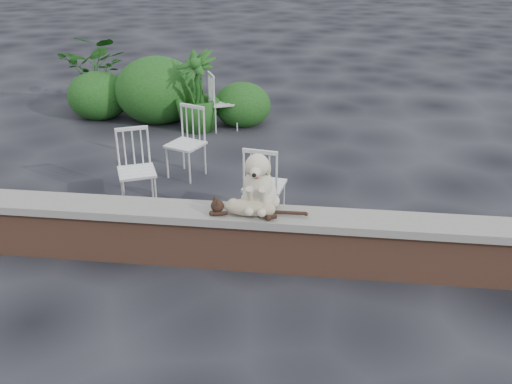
# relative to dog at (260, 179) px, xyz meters

# --- Properties ---
(ground) EXTENTS (60.00, 60.00, 0.00)m
(ground) POSITION_rel_dog_xyz_m (0.18, -0.09, -0.89)
(ground) COLOR black
(ground) RESTS_ON ground
(brick_wall) EXTENTS (6.00, 0.30, 0.50)m
(brick_wall) POSITION_rel_dog_xyz_m (0.18, -0.09, -0.64)
(brick_wall) COLOR brown
(brick_wall) RESTS_ON ground
(capstone) EXTENTS (6.20, 0.40, 0.08)m
(capstone) POSITION_rel_dog_xyz_m (0.18, -0.09, -0.35)
(capstone) COLOR slate
(capstone) RESTS_ON brick_wall
(dog) EXTENTS (0.44, 0.56, 0.62)m
(dog) POSITION_rel_dog_xyz_m (0.00, 0.00, 0.00)
(dog) COLOR beige
(dog) RESTS_ON capstone
(cat) EXTENTS (1.09, 0.32, 0.18)m
(cat) POSITION_rel_dog_xyz_m (-0.08, -0.15, -0.22)
(cat) COLOR tan
(cat) RESTS_ON capstone
(chair_b) EXTENTS (0.73, 0.73, 0.94)m
(chair_b) POSITION_rel_dog_xyz_m (-1.22, 1.96, -0.42)
(chair_b) COLOR white
(chair_b) RESTS_ON ground
(chair_e) EXTENTS (0.74, 0.74, 0.94)m
(chair_e) POSITION_rel_dog_xyz_m (-1.07, 3.95, -0.42)
(chair_e) COLOR white
(chair_e) RESTS_ON ground
(chair_c) EXTENTS (0.64, 0.64, 0.94)m
(chair_c) POSITION_rel_dog_xyz_m (-0.04, 0.81, -0.42)
(chair_c) COLOR white
(chair_c) RESTS_ON ground
(chair_a) EXTENTS (0.74, 0.74, 0.94)m
(chair_a) POSITION_rel_dog_xyz_m (-1.57, 1.00, -0.42)
(chair_a) COLOR white
(chair_a) RESTS_ON ground
(potted_plant_a) EXTENTS (1.29, 1.13, 1.38)m
(potted_plant_a) POSITION_rel_dog_xyz_m (-3.49, 4.78, -0.20)
(potted_plant_a) COLOR #1B3D11
(potted_plant_a) RESTS_ON ground
(potted_plant_b) EXTENTS (1.01, 1.01, 1.30)m
(potted_plant_b) POSITION_rel_dog_xyz_m (-1.48, 3.85, -0.24)
(potted_plant_b) COLOR #1B3D11
(potted_plant_b) RESTS_ON ground
(shrubbery) EXTENTS (3.58, 1.33, 1.15)m
(shrubbery) POSITION_rel_dog_xyz_m (-2.28, 4.30, -0.44)
(shrubbery) COLOR #1B3D11
(shrubbery) RESTS_ON ground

